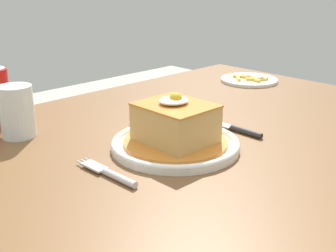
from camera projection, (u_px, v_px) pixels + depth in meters
dining_table at (160, 192)px, 0.89m from camera, size 1.37×0.83×0.72m
main_plate at (175, 144)px, 0.84m from camera, size 0.24×0.24×0.02m
sandwich_meal at (175, 125)px, 0.83m from camera, size 0.20×0.20×0.10m
fork at (111, 174)px, 0.72m from camera, size 0.02×0.14×0.01m
knife at (237, 129)px, 0.93m from camera, size 0.02×0.17×0.01m
drinking_glass at (17, 115)px, 0.89m from camera, size 0.07×0.07×0.10m
side_plate_fries at (249, 80)px, 1.34m from camera, size 0.17×0.17×0.02m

